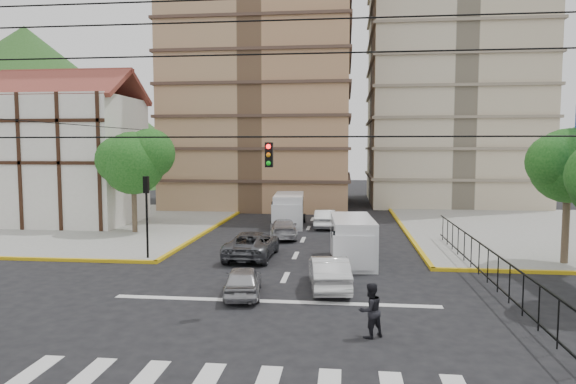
# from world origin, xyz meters

# --- Properties ---
(ground) EXTENTS (160.00, 160.00, 0.00)m
(ground) POSITION_xyz_m (0.00, 0.00, 0.00)
(ground) COLOR black
(ground) RESTS_ON ground
(sidewalk_nw) EXTENTS (26.00, 26.00, 0.15)m
(sidewalk_nw) POSITION_xyz_m (-20.00, 20.00, 0.07)
(sidewalk_nw) COLOR gray
(sidewalk_nw) RESTS_ON ground
(stop_line) EXTENTS (13.00, 0.40, 0.01)m
(stop_line) POSITION_xyz_m (0.00, 1.20, 0.01)
(stop_line) COLOR silver
(stop_line) RESTS_ON ground
(tudor_building) EXTENTS (10.80, 8.05, 12.23)m
(tudor_building) POSITION_xyz_m (-19.00, 20.00, 5.25)
(tudor_building) COLOR silver
(tudor_building) RESTS_ON ground
(distant_hill) EXTENTS (70.00, 70.00, 28.00)m
(distant_hill) POSITION_xyz_m (-55.00, 70.00, 14.00)
(distant_hill) COLOR #27551C
(distant_hill) RESTS_ON ground
(park_fence) EXTENTS (0.10, 22.50, 1.66)m
(park_fence) POSITION_xyz_m (9.00, 4.50, 0.00)
(park_fence) COLOR black
(park_fence) RESTS_ON ground
(tree_park_c) EXTENTS (4.65, 3.80, 7.25)m
(tree_park_c) POSITION_xyz_m (14.09, 9.01, 5.34)
(tree_park_c) COLOR #473828
(tree_park_c) RESTS_ON ground
(tree_tudor) EXTENTS (5.39, 4.40, 7.43)m
(tree_tudor) POSITION_xyz_m (-11.90, 16.01, 5.22)
(tree_tudor) COLOR #473828
(tree_tudor) RESTS_ON ground
(traffic_light_nw) EXTENTS (0.28, 0.22, 4.40)m
(traffic_light_nw) POSITION_xyz_m (-7.80, 7.80, 3.11)
(traffic_light_nw) COLOR black
(traffic_light_nw) RESTS_ON ground
(traffic_light_hanging) EXTENTS (18.00, 9.12, 0.92)m
(traffic_light_hanging) POSITION_xyz_m (0.00, -2.04, 5.90)
(traffic_light_hanging) COLOR black
(traffic_light_hanging) RESTS_ON ground
(van_right_lane) EXTENTS (2.44, 5.44, 2.39)m
(van_right_lane) POSITION_xyz_m (3.15, 8.28, 1.16)
(van_right_lane) COLOR silver
(van_right_lane) RESTS_ON ground
(van_left_lane) EXTENTS (2.53, 5.66, 2.49)m
(van_left_lane) POSITION_xyz_m (-1.58, 20.68, 1.21)
(van_left_lane) COLOR silver
(van_left_lane) RESTS_ON ground
(car_silver_front_left) EXTENTS (1.95, 3.81, 1.24)m
(car_silver_front_left) POSITION_xyz_m (-1.38, 1.88, 0.62)
(car_silver_front_left) COLOR #A2A2A6
(car_silver_front_left) RESTS_ON ground
(car_white_front_right) EXTENTS (2.07, 4.57, 1.45)m
(car_white_front_right) POSITION_xyz_m (2.09, 3.27, 0.73)
(car_white_front_right) COLOR silver
(car_white_front_right) RESTS_ON ground
(car_grey_mid_left) EXTENTS (2.59, 5.35, 1.47)m
(car_grey_mid_left) POSITION_xyz_m (-2.33, 9.16, 0.73)
(car_grey_mid_left) COLOR #54555B
(car_grey_mid_left) RESTS_ON ground
(car_silver_rear_left) EXTENTS (2.40, 4.66, 1.29)m
(car_silver_rear_left) POSITION_xyz_m (-1.36, 15.55, 0.65)
(car_silver_rear_left) COLOR #A9A9AD
(car_silver_rear_left) RESTS_ON ground
(car_darkgrey_mid_right) EXTENTS (1.87, 4.43, 1.50)m
(car_darkgrey_mid_right) POSITION_xyz_m (3.39, 15.54, 0.75)
(car_darkgrey_mid_right) COLOR #28282B
(car_darkgrey_mid_right) RESTS_ON ground
(car_white_rear_right) EXTENTS (1.55, 4.27, 1.40)m
(car_white_rear_right) POSITION_xyz_m (1.27, 20.36, 0.70)
(car_white_rear_right) COLOR white
(car_white_rear_right) RESTS_ON ground
(pedestrian_crosswalk) EXTENTS (1.09, 1.04, 1.77)m
(pedestrian_crosswalk) POSITION_xyz_m (3.59, -2.26, 0.88)
(pedestrian_crosswalk) COLOR black
(pedestrian_crosswalk) RESTS_ON ground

